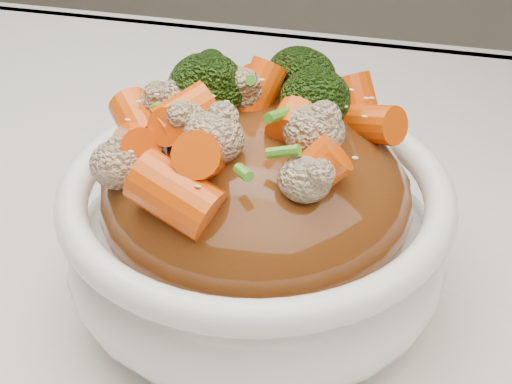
% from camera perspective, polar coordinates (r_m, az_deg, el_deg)
% --- Properties ---
extents(tablecloth, '(1.20, 0.80, 0.04)m').
position_cam_1_polar(tablecloth, '(0.49, -3.36, -9.69)').
color(tablecloth, silver).
rests_on(tablecloth, dining_table).
extents(bowl, '(0.28, 0.28, 0.09)m').
position_cam_1_polar(bowl, '(0.45, 0.00, -3.40)').
color(bowl, white).
rests_on(bowl, tablecloth).
extents(sauce_base, '(0.22, 0.22, 0.10)m').
position_cam_1_polar(sauce_base, '(0.44, 0.00, -0.33)').
color(sauce_base, '#582B0F').
rests_on(sauce_base, bowl).
extents(carrots, '(0.22, 0.22, 0.05)m').
position_cam_1_polar(carrots, '(0.40, 0.00, 7.00)').
color(carrots, '#E64F07').
rests_on(carrots, sauce_base).
extents(broccoli, '(0.22, 0.22, 0.04)m').
position_cam_1_polar(broccoli, '(0.40, 0.00, 6.88)').
color(broccoli, black).
rests_on(broccoli, sauce_base).
extents(cauliflower, '(0.22, 0.22, 0.04)m').
position_cam_1_polar(cauliflower, '(0.40, 0.00, 6.62)').
color(cauliflower, '#C8AD88').
rests_on(cauliflower, sauce_base).
extents(scallions, '(0.17, 0.17, 0.02)m').
position_cam_1_polar(scallions, '(0.40, 0.00, 7.13)').
color(scallions, '#418C20').
rests_on(scallions, sauce_base).
extents(sesame_seeds, '(0.20, 0.20, 0.01)m').
position_cam_1_polar(sesame_seeds, '(0.40, 0.00, 7.13)').
color(sesame_seeds, beige).
rests_on(sesame_seeds, sauce_base).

